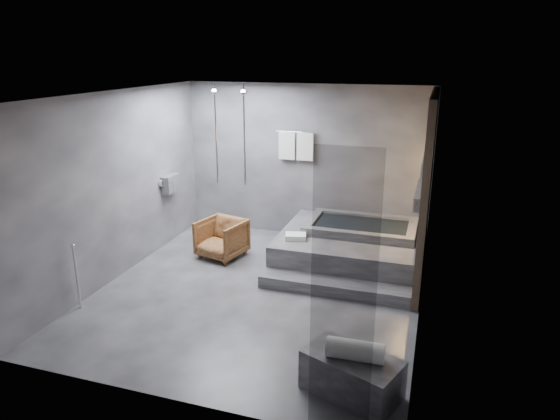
% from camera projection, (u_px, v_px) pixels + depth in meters
% --- Properties ---
extents(room, '(5.00, 5.04, 2.82)m').
position_uv_depth(room, '(291.00, 173.00, 6.84)').
color(room, '#313134').
rests_on(room, ground).
extents(tub_deck, '(2.20, 2.00, 0.50)m').
position_uv_depth(tub_deck, '(349.00, 248.00, 8.20)').
color(tub_deck, '#363639').
rests_on(tub_deck, ground).
extents(tub_step, '(2.20, 0.36, 0.18)m').
position_uv_depth(tub_step, '(334.00, 287.00, 7.18)').
color(tub_step, '#363639').
rests_on(tub_step, ground).
extents(concrete_bench, '(1.08, 0.84, 0.43)m').
position_uv_depth(concrete_bench, '(352.00, 375.00, 5.03)').
color(concrete_bench, '#323234').
rests_on(concrete_bench, ground).
extents(driftwood_chair, '(0.85, 0.86, 0.65)m').
position_uv_depth(driftwood_chair, '(222.00, 238.00, 8.40)').
color(driftwood_chair, '#452611').
rests_on(driftwood_chair, ground).
extents(rolled_towel, '(0.57, 0.22, 0.20)m').
position_uv_depth(rolled_towel, '(355.00, 350.00, 4.89)').
color(rolled_towel, white).
rests_on(rolled_towel, concrete_bench).
extents(deck_towel, '(0.37, 0.31, 0.09)m').
position_uv_depth(deck_towel, '(296.00, 237.00, 7.86)').
color(deck_towel, white).
rests_on(deck_towel, tub_deck).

